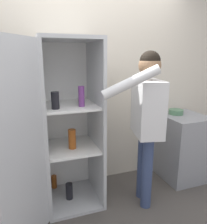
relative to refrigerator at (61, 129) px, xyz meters
name	(u,v)px	position (x,y,z in m)	size (l,w,h in m)	color
wall_back	(89,86)	(0.43, 0.45, 0.37)	(7.00, 0.06, 2.55)	beige
refrigerator	(61,129)	(0.00, 0.00, 0.00)	(0.99, 1.15, 1.82)	#B7BABC
person	(147,112)	(0.87, -0.23, 0.17)	(0.74, 0.59, 1.70)	#384770
counter	(182,146)	(1.64, 0.09, -0.47)	(0.56, 0.62, 0.88)	gray
bowl	(176,112)	(1.57, 0.19, 0.01)	(0.19, 0.19, 0.06)	#517F5B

